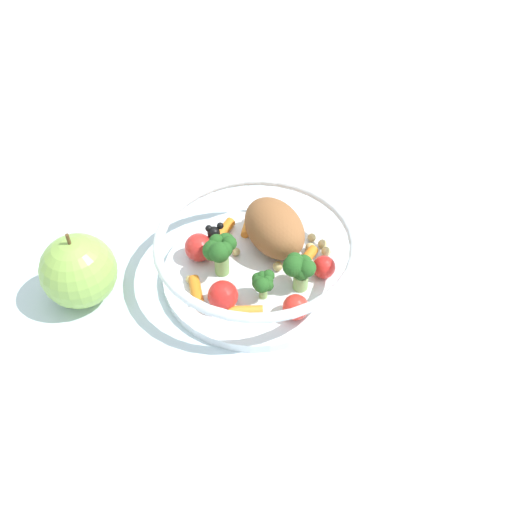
% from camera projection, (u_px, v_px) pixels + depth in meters
% --- Properties ---
extents(ground_plane, '(2.40, 2.40, 0.00)m').
position_uv_depth(ground_plane, '(247.00, 263.00, 0.65)').
color(ground_plane, silver).
extents(food_container, '(0.22, 0.22, 0.07)m').
position_uv_depth(food_container, '(259.00, 253.00, 0.61)').
color(food_container, white).
rests_on(food_container, ground_plane).
extents(loose_apple, '(0.08, 0.08, 0.09)m').
position_uv_depth(loose_apple, '(79.00, 271.00, 0.59)').
color(loose_apple, '#8CB74C').
rests_on(loose_apple, ground_plane).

